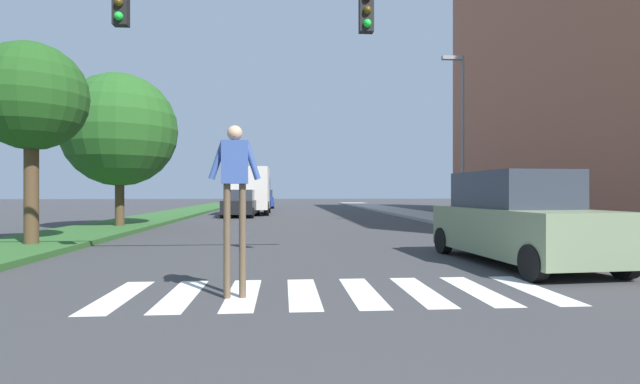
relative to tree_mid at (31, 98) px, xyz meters
name	(u,v)px	position (x,y,z in m)	size (l,w,h in m)	color
ground_plane	(295,216)	(7.42, 16.17, -4.03)	(140.00, 140.00, 0.00)	#38383A
crosswalk	(333,293)	(7.42, -5.96, -4.03)	(6.75, 2.20, 0.01)	silver
median_strip	(159,217)	(-0.33, 14.17, -3.95)	(3.27, 64.00, 0.15)	#2D5B28
tree_mid	(31,98)	(0.00, 0.00, 0.00)	(2.86, 2.86, 5.35)	#4C3823
tree_far	(120,130)	(0.04, 6.64, 0.01)	(4.58, 4.58, 6.19)	#4C3823
sidewalk_right	(428,216)	(15.25, 14.17, -3.95)	(3.00, 64.00, 0.15)	#9E9991
traffic_light_gantry	(119,44)	(3.54, -3.81, 0.32)	(8.70, 0.30, 6.00)	gold
street_lamp_right	(461,124)	(14.65, 7.53, 0.56)	(1.02, 0.24, 7.50)	slate
pedestrian_performer	(235,183)	(5.98, -6.18, -2.37)	(0.75, 0.27, 2.49)	brown
suv_crossing	(517,220)	(11.64, -3.39, -3.10)	(2.28, 4.73, 1.97)	gray
sedan_midblock	(241,204)	(4.12, 15.81, -3.26)	(2.06, 4.46, 1.65)	black
sedan_distant	(264,200)	(4.91, 30.93, -3.24)	(1.95, 4.52, 1.70)	navy
truck_box_delivery	(252,190)	(4.57, 18.84, -2.40)	(2.40, 6.20, 3.10)	navy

